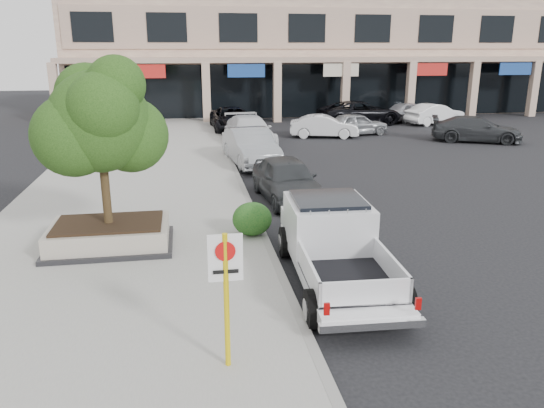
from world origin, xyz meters
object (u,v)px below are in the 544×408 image
(lot_car_d, at_px, (360,113))
(curb_car_a, at_px, (287,179))
(no_parking_sign, at_px, (226,283))
(lot_car_a, at_px, (356,124))
(lot_car_c, at_px, (476,129))
(pickup_truck, at_px, (337,248))
(curb_car_d, at_px, (232,119))
(lot_car_e, at_px, (410,112))
(lot_car_b, at_px, (324,126))
(curb_car_b, at_px, (251,147))
(planter, at_px, (110,235))
(curb_car_c, at_px, (250,131))
(lot_car_f, at_px, (435,114))
(planter_tree, at_px, (106,121))

(lot_car_d, bearing_deg, curb_car_a, 147.59)
(lot_car_d, bearing_deg, no_parking_sign, 150.86)
(curb_car_a, bearing_deg, no_parking_sign, -111.69)
(lot_car_a, xyz_separation_m, lot_car_c, (5.99, -3.37, 0.04))
(no_parking_sign, bearing_deg, pickup_truck, 48.18)
(curb_car_d, xyz_separation_m, lot_car_c, (13.31, -6.23, -0.04))
(lot_car_a, relative_size, lot_car_e, 0.95)
(lot_car_b, bearing_deg, curb_car_b, 155.54)
(lot_car_b, bearing_deg, lot_car_c, -96.43)
(lot_car_a, relative_size, lot_car_b, 0.99)
(curb_car_d, relative_size, lot_car_b, 1.34)
(curb_car_b, bearing_deg, planter, -122.85)
(curb_car_a, height_order, lot_car_d, lot_car_d)
(pickup_truck, xyz_separation_m, curb_car_a, (0.20, 6.95, -0.13))
(planter, height_order, curb_car_c, curb_car_c)
(lot_car_f, bearing_deg, planter, 120.19)
(pickup_truck, height_order, lot_car_d, pickup_truck)
(curb_car_d, bearing_deg, lot_car_e, 8.69)
(planter_tree, xyz_separation_m, curb_car_c, (5.40, 14.90, -2.63))
(planter_tree, relative_size, curb_car_c, 0.74)
(no_parking_sign, bearing_deg, lot_car_a, 67.28)
(lot_car_b, bearing_deg, planter_tree, 161.96)
(lot_car_d, distance_m, lot_car_f, 5.19)
(curb_car_c, bearing_deg, curb_car_b, -101.32)
(curb_car_a, xyz_separation_m, lot_car_f, (13.73, 17.01, -0.05))
(planter, xyz_separation_m, lot_car_f, (19.23, 21.11, 0.23))
(curb_car_a, bearing_deg, curb_car_d, 86.14)
(lot_car_c, bearing_deg, planter_tree, 151.27)
(lot_car_c, xyz_separation_m, lot_car_e, (-0.25, 8.67, -0.00))
(planter_tree, height_order, curb_car_a, planter_tree)
(curb_car_b, bearing_deg, curb_car_a, -91.70)
(curb_car_a, height_order, lot_car_a, curb_car_a)
(lot_car_d, height_order, lot_car_e, lot_car_d)
(curb_car_b, xyz_separation_m, lot_car_f, (14.25, 10.99, -0.12))
(planter_tree, bearing_deg, lot_car_a, 54.77)
(lot_car_a, xyz_separation_m, lot_car_d, (1.72, 4.41, 0.13))
(planter_tree, distance_m, lot_car_b, 19.82)
(lot_car_f, bearing_deg, lot_car_d, 63.64)
(lot_car_b, bearing_deg, no_parking_sign, 174.44)
(curb_car_c, bearing_deg, lot_car_d, 33.74)
(lot_car_d, bearing_deg, planter, 140.59)
(no_parking_sign, bearing_deg, curb_car_c, 81.99)
(planter, height_order, lot_car_b, lot_car_b)
(planter, height_order, lot_car_f, lot_car_f)
(curb_car_a, distance_m, lot_car_c, 16.32)
(lot_car_c, bearing_deg, lot_car_a, 84.40)
(lot_car_e, bearing_deg, lot_car_d, 82.07)
(lot_car_c, bearing_deg, lot_car_e, 25.48)
(lot_car_a, bearing_deg, lot_car_b, 91.81)
(curb_car_c, bearing_deg, curb_car_a, -95.12)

